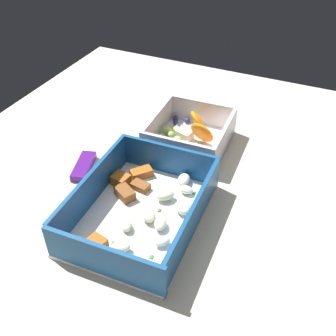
# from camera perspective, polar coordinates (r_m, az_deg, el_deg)

# --- Properties ---
(table_surface) EXTENTS (0.80, 0.80, 0.02)m
(table_surface) POSITION_cam_1_polar(r_m,az_deg,el_deg) (0.66, 1.39, -1.24)
(table_surface) COLOR beige
(table_surface) RESTS_ON ground
(pasta_container) EXTENTS (0.23, 0.17, 0.06)m
(pasta_container) POSITION_cam_1_polar(r_m,az_deg,el_deg) (0.57, -3.89, -5.94)
(pasta_container) COLOR white
(pasta_container) RESTS_ON table_surface
(fruit_bowl) EXTENTS (0.15, 0.14, 0.05)m
(fruit_bowl) POSITION_cam_1_polar(r_m,az_deg,el_deg) (0.71, 3.13, 4.59)
(fruit_bowl) COLOR white
(fruit_bowl) RESTS_ON table_surface
(candy_bar) EXTENTS (0.07, 0.04, 0.01)m
(candy_bar) POSITION_cam_1_polar(r_m,az_deg,el_deg) (0.67, -11.96, 0.23)
(candy_bar) COLOR #51197A
(candy_bar) RESTS_ON table_surface
(paper_cup_liner) EXTENTS (0.04, 0.04, 0.02)m
(paper_cup_liner) POSITION_cam_1_polar(r_m,az_deg,el_deg) (0.82, 2.17, 8.99)
(paper_cup_liner) COLOR white
(paper_cup_liner) RESTS_ON table_surface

